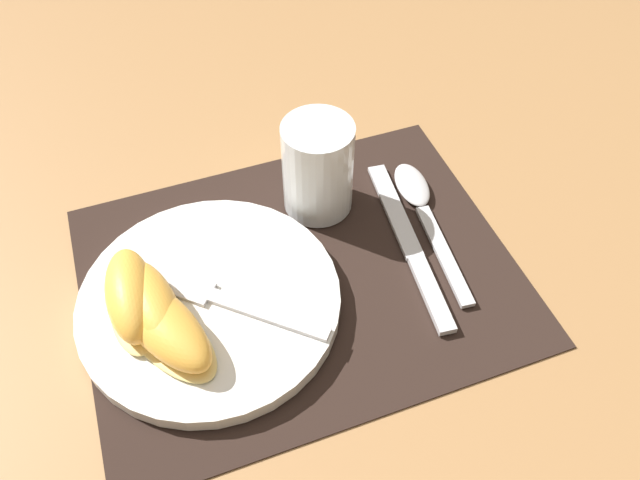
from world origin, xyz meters
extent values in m
plane|color=#A37547|center=(0.00, 0.00, 0.00)|extent=(3.00, 3.00, 0.00)
cube|color=black|center=(0.00, 0.00, 0.00)|extent=(0.41, 0.33, 0.00)
cylinder|color=white|center=(-0.09, -0.01, 0.01)|extent=(0.24, 0.24, 0.02)
cylinder|color=silver|center=(0.05, 0.08, 0.06)|extent=(0.07, 0.07, 0.10)
cylinder|color=orange|center=(0.05, 0.08, 0.02)|extent=(0.06, 0.06, 0.04)
cube|color=silver|center=(0.11, -0.07, 0.01)|extent=(0.03, 0.09, 0.01)
cube|color=silver|center=(0.12, 0.04, 0.01)|extent=(0.03, 0.13, 0.01)
cube|color=silver|center=(0.14, -0.03, 0.01)|extent=(0.03, 0.13, 0.01)
ellipsoid|color=silver|center=(0.15, 0.07, 0.01)|extent=(0.04, 0.07, 0.01)
cube|color=silver|center=(-0.05, -0.05, 0.02)|extent=(0.10, 0.09, 0.00)
cube|color=silver|center=(-0.12, 0.01, 0.02)|extent=(0.07, 0.07, 0.00)
ellipsoid|color=#F4DB84|center=(-0.16, 0.00, 0.02)|extent=(0.05, 0.11, 0.01)
ellipsoid|color=#F9B242|center=(-0.16, 0.00, 0.04)|extent=(0.05, 0.10, 0.05)
ellipsoid|color=#F4DB84|center=(-0.14, -0.01, 0.02)|extent=(0.06, 0.11, 0.01)
ellipsoid|color=#F9B242|center=(-0.14, -0.01, 0.04)|extent=(0.06, 0.11, 0.04)
ellipsoid|color=#F4DB84|center=(-0.14, -0.03, 0.02)|extent=(0.10, 0.14, 0.01)
ellipsoid|color=#F9B242|center=(-0.14, -0.03, 0.04)|extent=(0.10, 0.14, 0.04)
camera|label=1|loc=(-0.11, -0.35, 0.50)|focal=35.00mm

